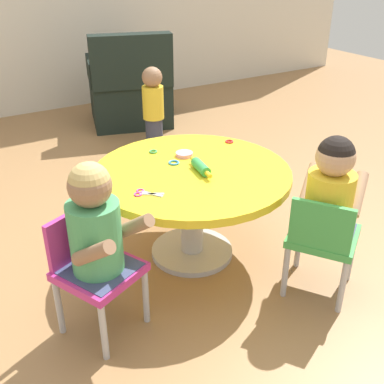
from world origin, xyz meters
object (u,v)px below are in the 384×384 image
object	(u,v)px
armchair_dark	(130,90)
craft_scissors	(145,193)
child_chair_left	(93,267)
craft_table	(192,188)
toddler_standing	(153,106)
child_chair_right	(322,238)
rolling_pin	(201,167)
seated_child_right	(330,191)
seated_child_left	(95,224)

from	to	relation	value
armchair_dark	craft_scissors	bearing A→B (deg)	-112.65
child_chair_left	craft_scissors	size ratio (longest dim) A/B	4.02
craft_scissors	craft_table	bearing A→B (deg)	19.32
child_chair_left	toddler_standing	world-z (taller)	toddler_standing
child_chair_right	rolling_pin	size ratio (longest dim) A/B	2.33
seated_child_right	child_chair_right	bearing A→B (deg)	-146.35
seated_child_left	child_chair_right	size ratio (longest dim) A/B	0.95
toddler_standing	rolling_pin	xyz separation A→B (m)	(-0.49, -1.50, 0.17)
child_chair_right	craft_scissors	world-z (taller)	child_chair_right
seated_child_left	seated_child_right	bearing A→B (deg)	-15.62
craft_table	rolling_pin	world-z (taller)	rolling_pin
craft_table	seated_child_left	world-z (taller)	seated_child_left
craft_table	armchair_dark	distance (m)	2.24
craft_table	child_chair_right	xyz separation A→B (m)	(0.34, -0.58, -0.09)
child_chair_right	rolling_pin	distance (m)	0.67
toddler_standing	seated_child_left	bearing A→B (deg)	-123.10
craft_table	craft_scissors	size ratio (longest dim) A/B	7.43
rolling_pin	craft_scissors	size ratio (longest dim) A/B	1.73
armchair_dark	craft_scissors	xyz separation A→B (m)	(-0.94, -2.26, 0.20)
toddler_standing	rolling_pin	distance (m)	1.59
seated_child_left	craft_scissors	size ratio (longest dim) A/B	3.83
craft_table	child_chair_right	world-z (taller)	child_chair_right
toddler_standing	craft_table	bearing A→B (deg)	-109.64
armchair_dark	craft_scissors	distance (m)	2.46
craft_table	child_chair_left	xyz separation A→B (m)	(-0.63, -0.25, -0.09)
child_chair_right	child_chair_left	bearing A→B (deg)	161.00
child_chair_left	seated_child_left	distance (m)	0.23
craft_table	seated_child_left	size ratio (longest dim) A/B	1.94
rolling_pin	toddler_standing	bearing A→B (deg)	71.74
child_chair_right	seated_child_left	bearing A→B (deg)	162.66
child_chair_left	rolling_pin	distance (m)	0.72
child_chair_left	seated_child_left	xyz separation A→B (m)	(0.02, -0.04, 0.23)
child_chair_right	craft_scissors	bearing A→B (deg)	144.55
child_chair_left	rolling_pin	bearing A→B (deg)	17.26
seated_child_right	craft_scissors	size ratio (longest dim) A/B	3.83
armchair_dark	rolling_pin	xyz separation A→B (m)	(-0.60, -2.19, 0.22)
armchair_dark	toddler_standing	xyz separation A→B (m)	(-0.11, -0.69, 0.05)
craft_table	rolling_pin	distance (m)	0.14
rolling_pin	craft_scissors	xyz separation A→B (m)	(-0.34, -0.07, -0.02)
seated_child_right	craft_scissors	bearing A→B (deg)	147.13
seated_child_left	toddler_standing	world-z (taller)	seated_child_left
toddler_standing	seated_child_right	bearing A→B (deg)	-94.03
craft_table	craft_scissors	world-z (taller)	craft_scissors
toddler_standing	craft_scissors	world-z (taller)	toddler_standing
child_chair_left	toddler_standing	distance (m)	2.05
child_chair_right	craft_scissors	size ratio (longest dim) A/B	4.02
child_chair_left	child_chair_right	xyz separation A→B (m)	(0.97, -0.34, 0.00)
seated_child_left	toddler_standing	distance (m)	2.08
seated_child_left	seated_child_right	size ratio (longest dim) A/B	1.00
child_chair_left	child_chair_right	size ratio (longest dim) A/B	1.00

